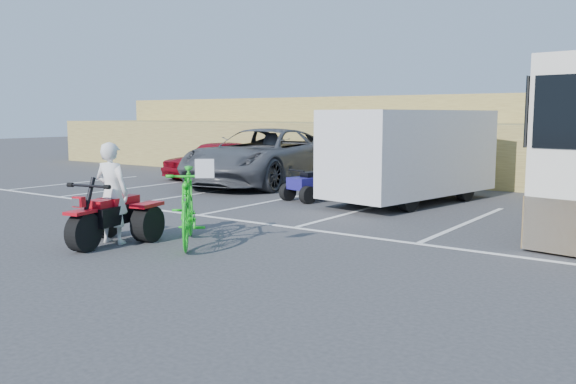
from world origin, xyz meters
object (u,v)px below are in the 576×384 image
Objects in this scene: rider at (112,193)px; cargo_trailer at (411,153)px; quad_atv_green at (366,194)px; green_dirt_bike at (188,206)px; red_car at (216,159)px; quad_atv_blue at (310,201)px; red_trike_atv at (108,245)px; grey_pickup at (263,156)px.

rider is 0.33× the size of cargo_trailer.
cargo_trailer reaches higher than quad_atv_green.
green_dirt_bike is 8.01m from quad_atv_green.
red_car is 3.06× the size of quad_atv_blue.
quad_atv_green is (-1.73, 0.81, -1.31)m from cargo_trailer.
red_trike_atv is at bearing -93.71° from quad_atv_green.
red_trike_atv is 6.79m from quad_atv_blue.
green_dirt_bike is 0.42× the size of cargo_trailer.
cargo_trailer is at bearing -1.91° from red_car.
red_trike_atv is 1.59m from green_dirt_bike.
quad_atv_green is at bearing 75.08° from red_trike_atv.
grey_pickup is at bearing 179.08° from cargo_trailer.
red_trike_atv is at bearing -47.33° from red_car.
quad_atv_blue is (-0.14, 6.64, -0.91)m from rider.
red_car is 0.74× the size of cargo_trailer.
green_dirt_bike is (1.15, 0.86, 0.69)m from red_trike_atv.
red_car is (-6.25, 9.63, -0.22)m from rider.
red_trike_atv is 11.64m from red_car.
red_trike_atv is 0.77× the size of green_dirt_bike.
grey_pickup is at bearing 78.68° from green_dirt_bike.
quad_atv_green is at bearing 165.52° from cargo_trailer.
rider is at bearing 169.81° from green_dirt_bike.
rider is 1.39m from green_dirt_bike.
cargo_trailer is 4.10× the size of quad_atv_green.
green_dirt_bike is at bearing -85.78° from quad_atv_green.
rider is at bearing -93.97° from quad_atv_green.
rider is at bearing 90.00° from red_trike_atv.
cargo_trailer is at bearing 62.73° from red_trike_atv.
red_trike_atv is at bearing 175.50° from green_dirt_bike.
green_dirt_bike is 1.72× the size of quad_atv_green.
quad_atv_green is at bearing -13.19° from grey_pickup.
red_car is at bearing -68.96° from rider.
red_trike_atv is 8.82m from quad_atv_green.
red_trike_atv is at bearing 90.00° from rider.
rider is at bearing -76.15° from grey_pickup.
cargo_trailer is 4.12× the size of quad_atv_blue.
red_trike_atv reaches higher than quad_atv_blue.
quad_atv_blue is at bearing -42.58° from grey_pickup.
rider reaches higher than green_dirt_bike.
quad_atv_blue is at bearing 61.31° from green_dirt_bike.
grey_pickup is at bearing 159.08° from quad_atv_blue.
green_dirt_bike is 6.11m from quad_atv_blue.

